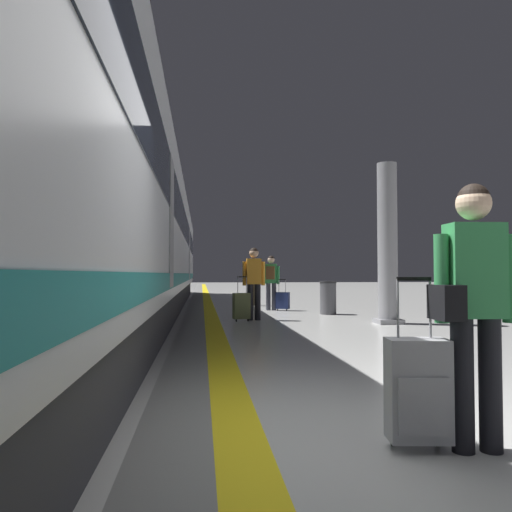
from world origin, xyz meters
TOP-DOWN VIEW (x-y plane):
  - ground_plane at (0.00, 0.00)m, footprint 120.00×120.00m
  - safety_line_strip at (-0.54, 10.00)m, footprint 0.36×80.00m
  - tactile_edge_band at (-0.91, 10.00)m, footprint 0.70×80.00m
  - high_speed_train at (-2.73, 9.68)m, footprint 2.94×34.39m
  - traveller_foreground at (0.90, -0.49)m, footprint 0.54×0.29m
  - rolling_suitcase_foreground at (0.56, -0.42)m, footprint 0.40×0.27m
  - passenger_near at (0.45, 8.43)m, footprint 0.54×0.23m
  - suitcase_near at (0.13, 8.15)m, footprint 0.42×0.30m
  - passenger_mid at (1.31, 11.55)m, footprint 0.50×0.39m
  - suitcase_mid at (1.63, 11.34)m, footprint 0.44×0.37m
  - passenger_far at (0.98, 13.83)m, footprint 0.51×0.37m
  - duffel_bag_far at (0.65, 13.52)m, footprint 0.44×0.26m
  - platform_pillar at (3.35, 7.31)m, footprint 0.56×0.56m
  - waste_bin at (2.65, 9.90)m, footprint 0.46×0.46m

SIDE VIEW (x-z plane):
  - ground_plane at x=0.00m, z-range 0.00..0.00m
  - tactile_edge_band at x=-0.91m, z-range 0.00..0.01m
  - safety_line_strip at x=-0.54m, z-range 0.00..0.01m
  - duffel_bag_far at x=0.65m, z-range -0.03..0.33m
  - suitcase_mid at x=1.63m, z-range -0.17..0.78m
  - suitcase_near at x=0.13m, z-range -0.17..0.88m
  - rolling_suitcase_foreground at x=0.56m, z-range -0.17..0.92m
  - waste_bin at x=2.65m, z-range 0.00..0.91m
  - traveller_foreground at x=0.90m, z-range 0.13..1.81m
  - passenger_mid at x=1.31m, z-range 0.15..1.81m
  - passenger_far at x=0.98m, z-range 0.16..1.83m
  - passenger_near at x=0.45m, z-range 0.14..1.87m
  - platform_pillar at x=3.35m, z-range -0.08..3.52m
  - high_speed_train at x=-2.73m, z-range 0.02..4.99m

